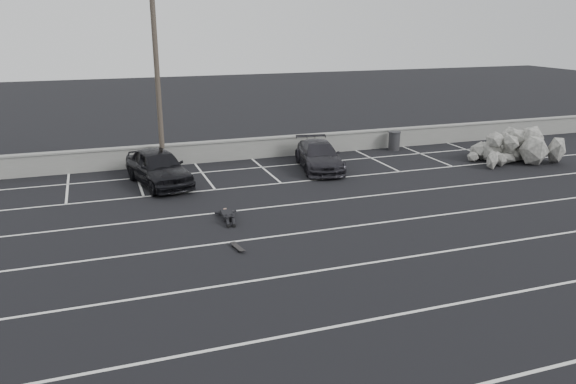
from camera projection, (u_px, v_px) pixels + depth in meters
name	position (u px, v px, depth m)	size (l,w,h in m)	color
ground	(347.00, 267.00, 16.58)	(120.00, 120.00, 0.00)	black
seawall	(232.00, 149.00, 29.04)	(50.00, 0.45, 1.06)	gray
stall_lines	(294.00, 219.00, 20.52)	(36.00, 20.05, 0.01)	silver
car_left	(158.00, 167.00, 24.62)	(1.87, 4.66, 1.59)	black
car_right	(319.00, 156.00, 27.22)	(1.84, 4.54, 1.32)	black
utility_pole	(157.00, 73.00, 25.96)	(1.22, 0.24, 9.15)	#4C4238
trash_bin	(394.00, 141.00, 31.22)	(0.85, 0.85, 1.05)	#2A2A2D
riprap_pile	(515.00, 150.00, 28.87)	(4.81, 4.33, 1.54)	#9E9C93
person	(227.00, 212.00, 20.62)	(1.01, 2.19, 0.43)	black
skateboard	(238.00, 247.00, 17.81)	(0.28, 0.70, 0.08)	black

